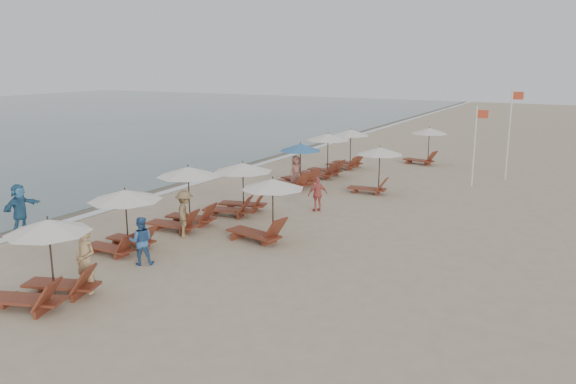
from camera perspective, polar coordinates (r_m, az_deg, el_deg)
The scene contains 21 objects.
ground at distance 15.43m, azimuth -0.96°, elevation -10.85°, with size 160.00×160.00×0.00m, color tan.
wet_sand_band at distance 30.24m, azimuth -12.29°, elevation 0.75°, with size 3.20×140.00×0.01m, color #6B5E4C.
foam_line at distance 29.42m, azimuth -10.37°, elevation 0.51°, with size 0.50×140.00×0.02m, color white.
lounger_station_0 at distance 16.29m, azimuth -22.99°, elevation -6.58°, with size 2.65×2.53×2.30m.
lounger_station_1 at distance 19.71m, azimuth -16.11°, elevation -2.37°, with size 2.53×2.41×2.13m.
lounger_station_2 at distance 21.94m, azimuth -10.27°, elevation -0.53°, with size 2.67×2.36×2.39m.
lounger_station_3 at distance 23.77m, azimuth -4.94°, elevation 0.48°, with size 2.76×2.46×2.16m.
lounger_station_4 at distance 28.76m, azimuth 0.78°, elevation 2.51°, with size 2.59×2.49×2.21m.
lounger_station_5 at distance 31.39m, azimuth 3.60°, elevation 3.72°, with size 2.68×2.40×2.39m.
lounger_station_6 at distance 34.08m, azimuth 5.92°, elevation 4.38°, with size 2.44×2.18×2.30m.
inland_station_0 at distance 20.05m, azimuth -2.45°, elevation -1.30°, with size 2.84×2.24×2.22m.
inland_station_1 at distance 27.64m, azimuth 8.64°, elevation 2.82°, with size 2.58×2.24×2.22m.
inland_station_2 at distance 36.19m, azimuth 13.45°, elevation 4.90°, with size 2.68×2.24×2.22m.
beachgoer_near at distance 16.64m, azimuth -19.46°, elevation -6.43°, with size 0.67×0.44×1.84m, color tan.
beachgoer_mid_a at distance 18.44m, azimuth -14.39°, elevation -4.72°, with size 0.74×0.58×1.53m, color #305A91.
beachgoer_mid_b at distance 20.88m, azimuth -10.21°, elevation -2.17°, with size 1.11×0.64×1.72m, color olive.
beachgoer_far_a at distance 24.18m, azimuth 2.97°, elevation -0.21°, with size 0.86×0.36×1.48m, color #C95950.
beachgoer_far_b at distance 28.88m, azimuth 0.79°, elevation 2.08°, with size 0.78×0.51×1.59m, color #9E6456.
waterline_walker at distance 23.53m, azimuth -25.10°, elevation -1.41°, with size 1.66×0.53×1.79m, color #2E638A.
flag_pole_near at distance 30.27m, azimuth 18.12°, elevation 4.76°, with size 0.60×0.08×4.05m.
flag_pole_far at distance 32.43m, azimuth 21.18°, elevation 5.78°, with size 0.60×0.08×4.86m.
Camera 1 is at (6.99, -12.28, 6.22)m, focal length 35.80 mm.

